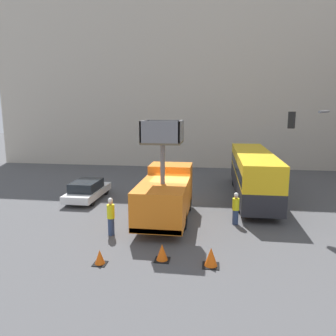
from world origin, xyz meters
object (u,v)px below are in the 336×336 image
object	(u,v)px
traffic_cone_mid_road	(211,257)
city_bus	(253,171)
traffic_cone_far_side	(162,253)
parked_car_curbside	(87,190)
road_worker_directing	(236,209)
traffic_light_pole	(331,147)
road_worker_near_truck	(111,216)
traffic_cone_near_truck	(100,257)
utility_truck	(166,194)

from	to	relation	value
traffic_cone_mid_road	city_bus	bearing A→B (deg)	75.81
traffic_cone_far_side	parked_car_curbside	world-z (taller)	parked_car_curbside
road_worker_directing	traffic_light_pole	bearing A→B (deg)	9.31
city_bus	traffic_cone_mid_road	distance (m)	11.37
parked_car_curbside	traffic_cone_mid_road	bearing A→B (deg)	-44.98
traffic_light_pole	road_worker_near_truck	size ratio (longest dim) A/B	3.33
road_worker_near_truck	traffic_cone_near_truck	xyz separation A→B (m)	(0.51, -3.11, -0.68)
traffic_light_pole	parked_car_curbside	size ratio (longest dim) A/B	1.38
road_worker_near_truck	parked_car_curbside	distance (m)	7.03
traffic_light_pole	road_worker_directing	xyz separation A→B (m)	(-4.70, -0.20, -3.41)
road_worker_directing	traffic_cone_far_side	distance (m)	5.89
road_worker_directing	parked_car_curbside	world-z (taller)	road_worker_directing
city_bus	traffic_cone_far_side	xyz separation A→B (m)	(-4.79, -10.70, -1.56)
city_bus	traffic_cone_far_side	world-z (taller)	city_bus
utility_truck	traffic_light_pole	bearing A→B (deg)	1.13
traffic_light_pole	traffic_cone_far_side	xyz separation A→B (m)	(-7.99, -5.06, -3.96)
traffic_light_pole	traffic_cone_mid_road	size ratio (longest dim) A/B	8.19
city_bus	road_worker_directing	size ratio (longest dim) A/B	6.48
traffic_light_pole	road_worker_near_truck	distance (m)	11.76
city_bus	traffic_light_pole	size ratio (longest dim) A/B	1.82
traffic_cone_far_side	parked_car_curbside	distance (m)	10.72
traffic_cone_near_truck	traffic_cone_mid_road	xyz separation A→B (m)	(4.49, 0.48, 0.08)
road_worker_near_truck	traffic_cone_mid_road	distance (m)	5.69
traffic_cone_near_truck	road_worker_near_truck	bearing A→B (deg)	99.38
road_worker_directing	traffic_cone_near_truck	distance (m)	8.02
traffic_cone_near_truck	traffic_cone_mid_road	size ratio (longest dim) A/B	0.79
utility_truck	road_worker_directing	world-z (taller)	utility_truck
traffic_light_pole	road_worker_directing	size ratio (longest dim) A/B	3.57
traffic_cone_near_truck	parked_car_curbside	bearing A→B (deg)	114.50
utility_truck	parked_car_curbside	world-z (taller)	utility_truck
road_worker_directing	traffic_cone_near_truck	xyz separation A→B (m)	(-5.75, -5.56, -0.61)
road_worker_near_truck	traffic_cone_far_side	world-z (taller)	road_worker_near_truck
road_worker_near_truck	traffic_cone_mid_road	xyz separation A→B (m)	(5.01, -2.64, -0.60)
road_worker_near_truck	traffic_light_pole	bearing A→B (deg)	-159.63
city_bus	parked_car_curbside	world-z (taller)	city_bus
utility_truck	traffic_cone_far_side	xyz separation A→B (m)	(0.57, -4.89, -1.25)
road_worker_directing	traffic_cone_mid_road	xyz separation A→B (m)	(-1.26, -5.08, -0.53)
traffic_cone_near_truck	utility_truck	bearing A→B (deg)	71.33
utility_truck	traffic_cone_far_side	size ratio (longest dim) A/B	8.95
utility_truck	city_bus	bearing A→B (deg)	47.30
city_bus	traffic_cone_far_side	bearing A→B (deg)	136.64
utility_truck	traffic_cone_near_truck	world-z (taller)	utility_truck
utility_truck	city_bus	xyz separation A→B (m)	(5.36, 5.81, 0.30)
road_worker_near_truck	traffic_cone_near_truck	distance (m)	3.23
road_worker_directing	traffic_cone_mid_road	bearing A→B (deg)	-96.98
city_bus	traffic_cone_near_truck	size ratio (longest dim) A/B	18.74
road_worker_directing	traffic_cone_near_truck	bearing A→B (deg)	-129.05
road_worker_directing	traffic_cone_far_side	bearing A→B (deg)	-117.15
utility_truck	traffic_cone_near_truck	xyz separation A→B (m)	(-1.89, -5.59, -1.30)
traffic_cone_mid_road	utility_truck	bearing A→B (deg)	116.99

